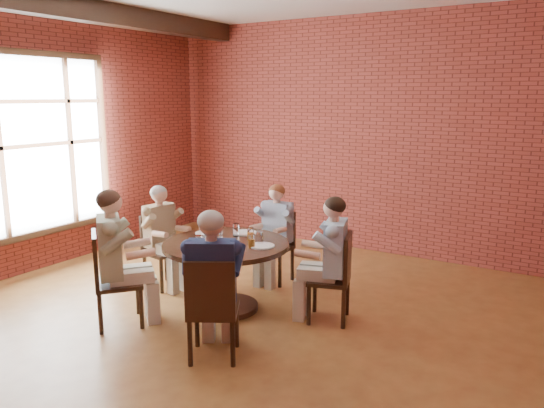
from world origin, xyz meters
The scene contains 29 objects.
floor centered at (0.00, 0.00, 0.00)m, with size 7.00×7.00×0.00m, color #9E6B31.
wall_back centered at (0.00, 3.50, 1.70)m, with size 7.00×7.00×0.00m, color maroon.
wall_left centered at (-3.25, 0.00, 1.70)m, with size 7.00×7.00×0.00m, color maroon.
ceiling_beam centered at (-2.45, 0.00, 3.27)m, with size 0.22×6.90×0.26m, color black.
window centered at (-3.18, 0.40, 1.65)m, with size 0.10×2.16×2.36m.
dining_table centered at (-0.29, 0.55, 0.53)m, with size 1.33×1.33×0.75m.
chair_a centered at (0.83, 0.91, 0.50)m, with size 0.51×0.51×0.91m.
diner_a centered at (0.76, 0.89, 0.65)m, with size 0.50×0.62×1.29m, color teal, non-canonical shape.
chair_b centered at (-0.32, 1.65, 0.48)m, with size 0.38×0.38×0.87m.
diner_b centered at (-0.31, 1.58, 0.61)m, with size 0.46×0.56×1.22m, color gray, non-canonical shape.
chair_c centered at (-1.43, 0.73, 0.48)m, with size 0.43×0.43×0.88m.
diner_c centered at (-1.36, 0.72, 0.62)m, with size 0.47×0.57×1.23m, color brown, non-canonical shape.
chair_d centered at (-1.05, -0.38, 0.52)m, with size 0.63×0.63×0.96m.
diner_d centered at (-0.99, -0.31, 0.69)m, with size 0.55×0.68×1.38m, color beige, non-canonical shape.
chair_e centered at (0.29, -0.43, 0.51)m, with size 0.58×0.58×0.93m.
diner_e centered at (0.24, -0.35, 0.66)m, with size 0.53×0.65×1.33m, color #161F3F, non-canonical shape.
plate_a centered at (0.11, 0.63, 0.76)m, with size 0.26×0.26×0.01m, color white.
plate_b centered at (-0.34, 0.97, 0.76)m, with size 0.26×0.26×0.01m, color white.
plate_c centered at (-0.69, 0.73, 0.76)m, with size 0.26×0.26×0.01m, color white.
plate_d centered at (0.02, 0.16, 0.76)m, with size 0.26×0.26×0.01m, color white.
glass_a centered at (0.06, 0.68, 0.82)m, with size 0.07×0.07×0.14m, color white.
glass_b centered at (-0.11, 0.75, 0.82)m, with size 0.07×0.07×0.14m, color white.
glass_c centered at (-0.36, 0.83, 0.82)m, with size 0.07×0.07×0.14m, color white.
glass_d centered at (-0.49, 0.61, 0.82)m, with size 0.07×0.07×0.14m, color white.
glass_e centered at (-0.50, 0.50, 0.82)m, with size 0.07×0.07×0.14m, color white.
glass_f centered at (-0.39, 0.22, 0.82)m, with size 0.07×0.07×0.14m, color white.
glass_g centered at (-0.29, 0.43, 0.82)m, with size 0.07×0.07×0.14m, color white.
glass_h centered at (0.05, 0.54, 0.82)m, with size 0.07×0.07×0.14m, color white.
smartphone centered at (-0.01, 0.10, 0.75)m, with size 0.07×0.13×0.01m, color black.
Camera 1 is at (2.97, -3.77, 2.27)m, focal length 35.00 mm.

